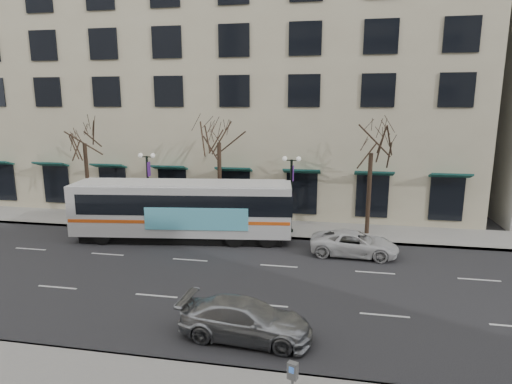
% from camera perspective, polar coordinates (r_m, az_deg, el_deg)
% --- Properties ---
extents(ground, '(160.00, 160.00, 0.00)m').
position_cam_1_polar(ground, '(22.40, -10.76, -10.95)').
color(ground, black).
rests_on(ground, ground).
extents(sidewalk_far, '(80.00, 4.00, 0.15)m').
position_cam_1_polar(sidewalk_far, '(29.58, 4.77, -4.97)').
color(sidewalk_far, gray).
rests_on(sidewalk_far, ground).
extents(building_hotel, '(40.00, 20.00, 24.00)m').
position_cam_1_polar(building_hotel, '(41.50, -3.24, 16.50)').
color(building_hotel, '#BEB291').
rests_on(building_hotel, ground).
extents(tree_far_left, '(3.60, 3.60, 8.34)m').
position_cam_1_polar(tree_far_left, '(33.19, -22.03, 7.69)').
color(tree_far_left, black).
rests_on(tree_far_left, ground).
extents(tree_far_mid, '(3.60, 3.60, 8.55)m').
position_cam_1_polar(tree_far_mid, '(29.09, -4.99, 8.45)').
color(tree_far_mid, black).
rests_on(tree_far_mid, ground).
extents(tree_far_right, '(3.60, 3.60, 8.06)m').
position_cam_1_polar(tree_far_right, '(28.17, 15.20, 6.99)').
color(tree_far_right, black).
rests_on(tree_far_right, ground).
extents(lamp_post_left, '(1.22, 0.45, 5.21)m').
position_cam_1_polar(lamp_post_left, '(30.73, -14.17, 0.86)').
color(lamp_post_left, black).
rests_on(lamp_post_left, ground).
extents(lamp_post_right, '(1.22, 0.45, 5.21)m').
position_cam_1_polar(lamp_post_right, '(28.10, 4.72, 0.18)').
color(lamp_post_right, black).
rests_on(lamp_post_right, ground).
extents(city_bus, '(14.01, 4.76, 3.73)m').
position_cam_1_polar(city_bus, '(27.46, -9.55, -2.17)').
color(city_bus, silver).
rests_on(city_bus, ground).
extents(silver_car, '(5.10, 2.36, 1.44)m').
position_cam_1_polar(silver_car, '(16.52, -1.40, -16.63)').
color(silver_car, '#9A9DA1').
rests_on(silver_car, ground).
extents(white_pickup, '(5.05, 2.51, 1.37)m').
position_cam_1_polar(white_pickup, '(25.29, 12.95, -6.71)').
color(white_pickup, silver).
rests_on(white_pickup, ground).
extents(pay_station, '(0.33, 0.27, 1.32)m').
position_cam_1_polar(pay_station, '(13.10, 4.90, -23.06)').
color(pay_station, slate).
rests_on(pay_station, sidewalk_near).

